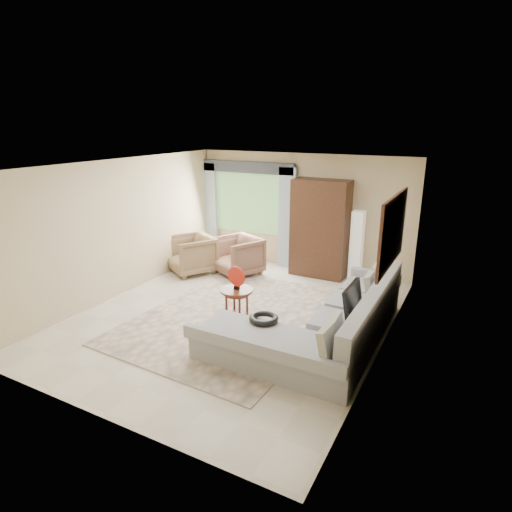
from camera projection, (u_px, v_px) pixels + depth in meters
The scene contains 17 objects.
ground at pixel (234, 317), 7.45m from camera, with size 6.00×6.00×0.00m, color silver.
area_rug at pixel (236, 317), 7.41m from camera, with size 3.00×4.00×0.02m, color beige.
sectional_sofa at pixel (330, 328), 6.42m from camera, with size 2.30×3.46×0.90m.
tv_screen at pixel (353, 300), 6.34m from camera, with size 0.06×0.74×0.48m, color black.
garden_hose at pixel (264, 319), 6.14m from camera, with size 0.43×0.43×0.09m, color black.
coffee_table at pixel (237, 304), 7.27m from camera, with size 0.55×0.55×0.55m.
red_disc at pixel (236, 276), 7.12m from camera, with size 0.34×0.34×0.03m, color red.
armchair_left at pixel (191, 254), 9.51m from camera, with size 0.90×0.93×0.84m, color olive.
armchair_right at pixel (237, 256), 9.42m from camera, with size 0.90×0.92×0.84m, color brown.
potted_plant at pixel (212, 245), 10.82m from camera, with size 0.47×0.41×0.52m, color #999999.
armoire at pixel (320, 229), 9.18m from camera, with size 1.20×0.55×2.10m, color black.
floor_lamp at pixel (357, 246), 8.96m from camera, with size 0.24×0.24×1.50m, color silver.
window at pixel (248, 203), 10.13m from camera, with size 1.80×0.04×1.40m, color #669E59.
curtain_left at pixel (210, 210), 10.60m from camera, with size 0.40×0.08×2.30m, color #9EB7CC.
curtain_right at pixel (287, 219), 9.66m from camera, with size 0.40×0.08×2.30m, color #9EB7CC.
valance at pixel (247, 167), 9.82m from camera, with size 2.40×0.12×0.26m, color #1E232D.
wall_mirror at pixel (392, 231), 6.12m from camera, with size 0.05×1.70×1.05m.
Camera 1 is at (3.52, -5.81, 3.25)m, focal length 30.00 mm.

